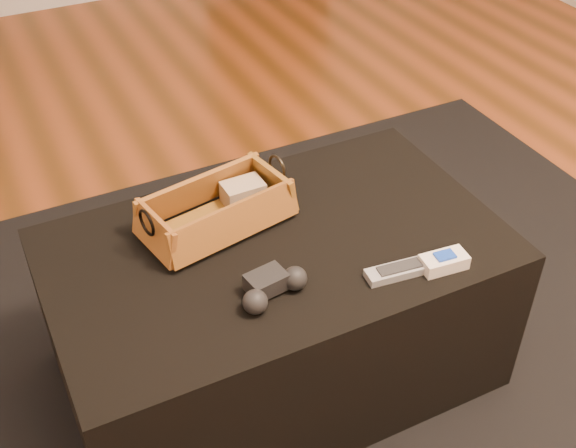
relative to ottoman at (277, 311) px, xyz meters
name	(u,v)px	position (x,y,z in m)	size (l,w,h in m)	color
floor	(261,382)	(-0.05, -0.01, -0.23)	(5.00, 5.50, 0.01)	brown
area_rug	(286,384)	(0.00, -0.05, -0.22)	(2.60, 2.00, 0.01)	black
ottoman	(277,311)	(0.00, 0.00, 0.00)	(1.00, 0.60, 0.42)	black
tv_remote	(214,224)	(-0.11, 0.10, 0.23)	(0.18, 0.04, 0.02)	black
cloth_bundle	(243,192)	(-0.01, 0.16, 0.25)	(0.09, 0.06, 0.05)	tan
wicker_basket	(217,211)	(-0.09, 0.11, 0.25)	(0.37, 0.24, 0.12)	#A26F24
game_controller	(272,287)	(-0.08, -0.15, 0.24)	(0.16, 0.10, 0.05)	black
silver_remote	(409,268)	(0.21, -0.21, 0.22)	(0.19, 0.06, 0.02)	#A8A9AF
cream_gadget	(444,262)	(0.28, -0.23, 0.23)	(0.10, 0.06, 0.04)	white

